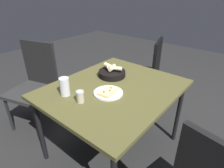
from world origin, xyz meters
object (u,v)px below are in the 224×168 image
Objects in this scene: beer_glass at (65,87)px; pepper_shaker at (80,97)px; dining_table at (114,93)px; pizza_plate at (108,92)px; chair_far at (35,81)px; chair_near at (147,69)px; bread_basket at (112,73)px.

pepper_shaker is at bearing -178.13° from beer_glass.
pizza_plate is at bearing 105.97° from dining_table.
beer_glass is 0.15× the size of chair_far.
pizza_plate is 0.24m from pepper_shaker.
chair_near is 0.93× the size of chair_far.
pizza_plate is 0.34m from beer_glass.
chair_far is (0.73, -0.14, -0.23)m from beer_glass.
bread_basket is at bearing 94.24° from chair_near.
beer_glass is (0.22, 0.34, 0.12)m from dining_table.
pepper_shaker is (0.05, 0.33, 0.10)m from dining_table.
bread_basket is 0.51m from pepper_shaker.
dining_table is 1.28× the size of chair_near.
chair_far reaches higher than dining_table.
pizza_plate reaches higher than dining_table.
chair_near is at bearing -122.61° from chair_far.
pizza_plate is 1.10m from chair_near.
pizza_plate is at bearing -174.56° from chair_far.
chair_near is at bearing -76.88° from pizza_plate.
dining_table is 7.82× the size of beer_glass.
pepper_shaker reaches higher than pizza_plate.
chair_near reaches higher than pizza_plate.
chair_near is at bearing -77.21° from dining_table.
chair_near reaches higher than bread_basket.
dining_table is at bearing 134.04° from bread_basket.
dining_table is 4.49× the size of bread_basket.
chair_far is at bearing 57.39° from chair_near.
dining_table is 0.13m from pizza_plate.
dining_table is at bearing -97.98° from pepper_shaker.
dining_table is at bearing -74.03° from pizza_plate.
bread_basket reaches higher than pizza_plate.
pizza_plate is at bearing 103.12° from chair_near.
pepper_shaker is 0.93m from chair_far.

